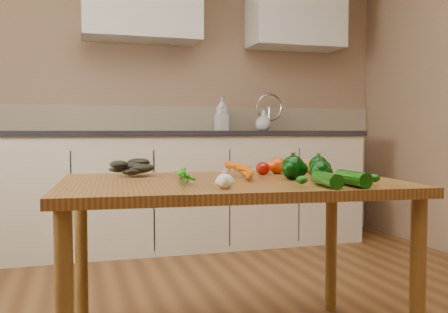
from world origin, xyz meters
TOP-DOWN VIEW (x-y plane):
  - room at (0.00, 0.17)m, footprint 4.04×5.04m
  - counter_run at (0.21, 2.19)m, footprint 2.84×0.64m
  - upper_cabinets at (0.51, 2.32)m, footprint 2.15×0.35m
  - table at (-0.02, 0.29)m, footprint 1.38×0.95m
  - soap_bottle_a at (0.56, 2.36)m, footprint 0.15×0.15m
  - soap_bottle_b at (0.52, 2.25)m, footprint 0.10×0.11m
  - soap_bottle_c at (0.89, 2.26)m, footprint 0.14×0.14m
  - carrot_bunch at (-0.04, 0.30)m, footprint 0.26×0.21m
  - leafy_greens at (-0.38, 0.55)m, footprint 0.19×0.17m
  - garlic_bulb at (-0.13, -0.00)m, footprint 0.06×0.06m
  - pepper_a at (0.23, 0.23)m, footprint 0.09×0.09m
  - pepper_b at (0.38, 0.31)m, footprint 0.09×0.09m
  - pepper_c at (0.30, 0.14)m, footprint 0.08×0.08m
  - tomato_a at (0.18, 0.45)m, footprint 0.06×0.06m
  - tomato_b at (0.27, 0.49)m, footprint 0.08×0.08m
  - tomato_c at (0.41, 0.42)m, footprint 0.07×0.07m
  - zucchini_a at (0.32, -0.06)m, footprint 0.06×0.17m
  - zucchini_b at (0.23, -0.04)m, footprint 0.07×0.19m

SIDE VIEW (x-z plane):
  - counter_run at x=0.21m, z-range -0.11..1.03m
  - table at x=-0.02m, z-range 0.27..0.98m
  - garlic_bulb at x=-0.13m, z-range 0.70..0.76m
  - zucchini_b at x=0.23m, z-range 0.70..0.76m
  - zucchini_a at x=0.32m, z-range 0.70..0.76m
  - tomato_a at x=0.18m, z-range 0.70..0.76m
  - tomato_c at x=0.41m, z-range 0.70..0.77m
  - carrot_bunch at x=-0.04m, z-range 0.70..0.77m
  - tomato_b at x=0.27m, z-range 0.70..0.78m
  - pepper_c at x=0.30m, z-range 0.70..0.78m
  - pepper_b at x=0.38m, z-range 0.70..0.79m
  - leafy_greens at x=-0.38m, z-range 0.70..0.80m
  - pepper_a at x=0.23m, z-range 0.70..0.80m
  - soap_bottle_c at x=0.89m, z-range 0.90..1.07m
  - soap_bottle_b at x=0.52m, z-range 0.90..1.10m
  - soap_bottle_a at x=0.56m, z-range 0.90..1.18m
  - room at x=0.00m, z-range -0.07..2.57m
  - upper_cabinets at x=0.51m, z-range 1.60..2.30m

